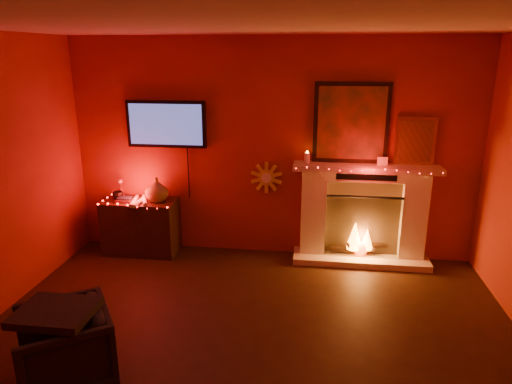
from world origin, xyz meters
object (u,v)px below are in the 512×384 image
console_table (142,223)px  armchair (65,348)px  tv (166,124)px  fireplace (363,205)px  sunburst_clock (266,178)px

console_table → armchair: size_ratio=1.47×
tv → fireplace: bearing=-1.5°
console_table → armchair: console_table is taller
sunburst_clock → armchair: (-1.27, -2.68, -0.69)m
sunburst_clock → armchair: 3.05m
fireplace → console_table: bearing=-177.3°
sunburst_clock → armchair: size_ratio=0.58×
sunburst_clock → console_table: bearing=-172.1°
console_table → fireplace: bearing=2.7°
tv → console_table: size_ratio=1.23×
armchair → sunburst_clock: bearing=120.6°
fireplace → console_table: fireplace is taller
fireplace → armchair: size_ratio=3.18×
tv → armchair: bearing=-90.5°
sunburst_clock → console_table: size_ratio=0.40×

